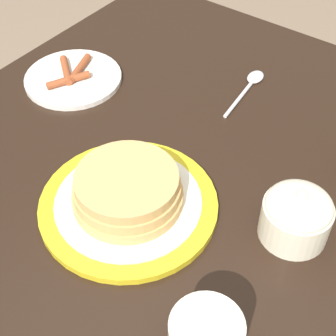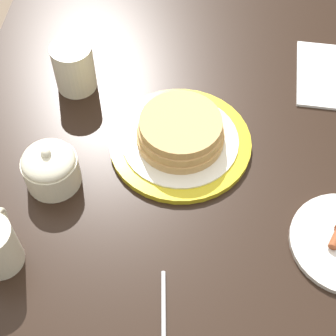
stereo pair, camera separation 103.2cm
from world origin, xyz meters
name	(u,v)px [view 1 (the left image)]	position (x,y,z in m)	size (l,w,h in m)	color
dining_table	(120,272)	(0.00, 0.00, 0.62)	(1.25, 0.85, 0.76)	black
pancake_plate	(126,195)	(-0.03, 0.00, 0.78)	(0.26, 0.26, 0.07)	gold
side_plate_bacon	(73,78)	(-0.21, -0.29, 0.76)	(0.18, 0.18, 0.02)	silver
sugar_bowl	(297,215)	(-0.13, 0.22, 0.80)	(0.10, 0.10, 0.09)	beige
spoon	(250,84)	(-0.40, -0.01, 0.76)	(0.16, 0.03, 0.01)	silver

